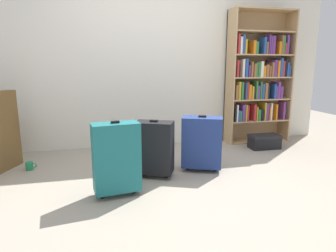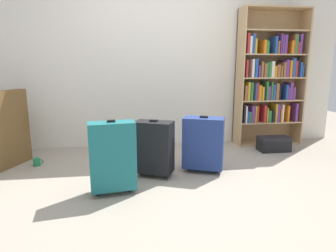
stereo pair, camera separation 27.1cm
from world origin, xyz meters
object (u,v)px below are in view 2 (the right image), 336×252
Objects in this scene: bookshelf at (269,79)px; suitcase_teal at (112,156)px; storage_box at (274,144)px; mug at (37,162)px; suitcase_black at (154,147)px; suitcase_navy_blue at (203,143)px.

bookshelf reaches higher than suitcase_teal.
bookshelf reaches higher than storage_box.
bookshelf is 2.79m from suitcase_teal.
suitcase_teal reaches higher than mug.
bookshelf is 2.83× the size of suitcase_teal.
suitcase_black is at bearing -20.98° from mug.
storage_box is at bearing 3.46° from mug.
bookshelf is 3.11× the size of suitcase_navy_blue.
bookshelf is 2.25m from suitcase_black.
mug is 0.28× the size of storage_box.
mug is 2.00m from suitcase_navy_blue.
bookshelf is at bearing 33.97° from suitcase_teal.
suitcase_navy_blue is (1.92, -0.46, 0.29)m from mug.
storage_box is 0.70× the size of suitcase_black.
mug is 0.17× the size of suitcase_teal.
storage_box is at bearing 22.04° from suitcase_black.
mug is (-3.20, -0.61, -0.93)m from bookshelf.
suitcase_black reaches higher than storage_box.
suitcase_black is (1.36, -0.52, 0.28)m from mug.
suitcase_navy_blue is at bearing -13.38° from mug.
suitcase_navy_blue is 1.08m from suitcase_teal.
storage_box is at bearing 26.76° from suitcase_teal.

